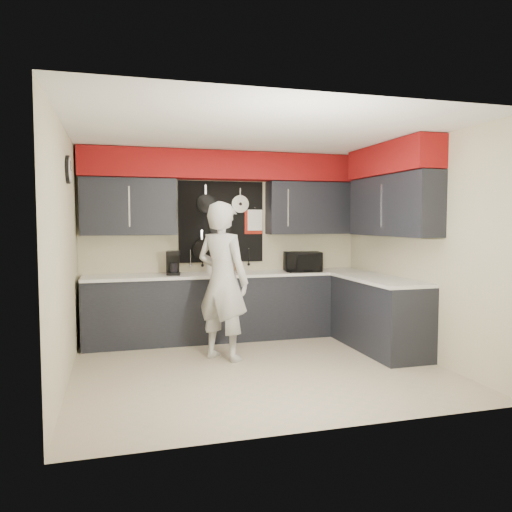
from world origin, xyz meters
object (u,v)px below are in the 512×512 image
object	(u,v)px
utensil_crock	(211,267)
person	(223,281)
knife_block	(233,266)
coffee_maker	(173,262)
microwave	(303,262)

from	to	relation	value
utensil_crock	person	bearing A→B (deg)	-93.38
knife_block	coffee_maker	distance (m)	0.84
microwave	coffee_maker	world-z (taller)	coffee_maker
microwave	knife_block	distance (m)	0.99
knife_block	coffee_maker	xyz separation A→B (m)	(-0.84, -0.04, 0.07)
microwave	knife_block	size ratio (longest dim) A/B	2.58
person	coffee_maker	bearing A→B (deg)	-17.21
knife_block	person	distance (m)	1.08
knife_block	person	size ratio (longest dim) A/B	0.10
microwave	utensil_crock	world-z (taller)	microwave
knife_block	utensil_crock	bearing A→B (deg)	-171.07
utensil_crock	coffee_maker	size ratio (longest dim) A/B	0.53
knife_block	coffee_maker	size ratio (longest dim) A/B	0.61
coffee_maker	person	xyz separation A→B (m)	(0.47, -0.97, -0.15)
microwave	person	xyz separation A→B (m)	(-1.35, -0.89, -0.13)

